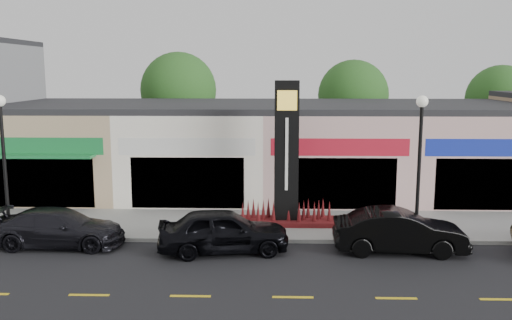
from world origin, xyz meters
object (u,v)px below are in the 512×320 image
Objects in this scene: lamp_west_near at (3,151)px; car_black_sedan at (223,231)px; pylon_sign at (286,174)px; lamp_east_near at (420,152)px; car_dark_sedan at (59,228)px; car_black_conv at (399,231)px.

car_black_sedan is (8.64, -1.55, -2.67)m from lamp_west_near.
lamp_west_near is 0.91× the size of pylon_sign.
lamp_east_near is at bearing -86.27° from car_black_sedan.
car_black_sedan is at bearing -10.16° from lamp_west_near.
car_black_conv is at bearing -90.50° from car_dark_sedan.
car_dark_sedan is 12.63m from car_black_conv.
car_dark_sedan is 6.27m from car_black_sedan.
pylon_sign is 4.27m from car_black_sedan.
car_black_sedan is (6.24, -0.54, 0.10)m from car_dark_sedan.
lamp_west_near is at bearing 68.42° from car_dark_sedan.
lamp_west_near reaches higher than car_dark_sedan.
pylon_sign reaches higher than car_black_conv.
car_black_conv is at bearing -37.52° from pylon_sign.
lamp_west_near is 1.16× the size of car_black_sedan.
car_dark_sedan is at bearing 76.89° from car_black_sedan.
lamp_east_near is 3.19m from car_black_conv.
car_dark_sedan is at bearing -22.81° from lamp_west_near.
pylon_sign is 1.23× the size of car_dark_sedan.
pylon_sign reaches higher than car_dark_sedan.
car_black_sedan is at bearing -168.11° from lamp_east_near.
lamp_east_near is 1.12× the size of car_dark_sedan.
car_black_conv reaches higher than car_dark_sedan.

